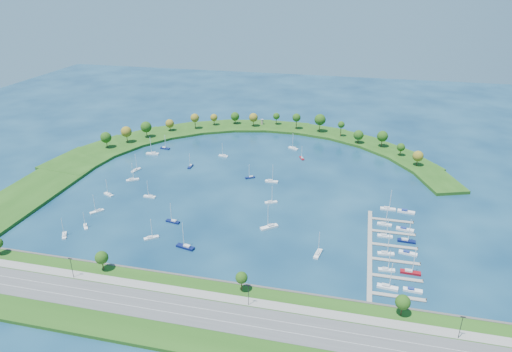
% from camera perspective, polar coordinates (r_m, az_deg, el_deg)
% --- Properties ---
extents(ground, '(700.00, 700.00, 0.00)m').
position_cam_1_polar(ground, '(293.21, -1.17, -1.01)').
color(ground, '#072441').
rests_on(ground, ground).
extents(south_shoreline, '(420.00, 43.10, 11.60)m').
position_cam_1_polar(south_shoreline, '(194.25, -10.49, -15.97)').
color(south_shoreline, '#1F4713').
rests_on(south_shoreline, ground).
extents(breakwater, '(286.74, 247.64, 2.00)m').
position_cam_1_polar(breakwater, '(348.43, -6.60, 3.22)').
color(breakwater, '#1F4713').
rests_on(breakwater, ground).
extents(breakwater_trees, '(236.52, 94.07, 15.49)m').
position_cam_1_polar(breakwater_trees, '(369.47, -0.48, 6.17)').
color(breakwater_trees, '#382314').
rests_on(breakwater_trees, breakwater).
extents(harbor_tower, '(2.60, 2.60, 4.63)m').
position_cam_1_polar(harbor_tower, '(403.31, 0.78, 6.83)').
color(harbor_tower, gray).
rests_on(harbor_tower, breakwater).
extents(dock_system, '(24.28, 82.00, 1.60)m').
position_cam_1_polar(dock_system, '(232.92, 15.94, -9.21)').
color(dock_system, gray).
rests_on(dock_system, ground).
extents(moored_boat_0, '(6.61, 5.03, 9.73)m').
position_cam_1_polar(moored_boat_0, '(301.21, -0.75, -0.11)').
color(moored_boat_0, '#0B1345').
rests_on(moored_boat_0, ground).
extents(moored_boat_1, '(7.25, 6.42, 11.16)m').
position_cam_1_polar(moored_boat_1, '(240.89, -13.06, -7.51)').
color(moored_boat_1, white).
rests_on(moored_boat_1, ground).
extents(moored_boat_2, '(3.75, 8.62, 12.26)m').
position_cam_1_polar(moored_boat_2, '(224.45, 7.80, -9.61)').
color(moored_boat_2, white).
rests_on(moored_boat_2, ground).
extents(moored_boat_3, '(9.71, 3.65, 13.94)m').
position_cam_1_polar(moored_boat_3, '(349.38, -12.88, 2.81)').
color(moored_boat_3, white).
rests_on(moored_boat_3, ground).
extents(moored_boat_4, '(8.50, 6.36, 12.46)m').
position_cam_1_polar(moored_boat_4, '(352.58, 4.73, 3.55)').
color(moored_boat_4, white).
rests_on(moored_boat_4, ground).
extents(moored_boat_5, '(7.44, 3.16, 10.59)m').
position_cam_1_polar(moored_boat_5, '(337.64, -4.12, 2.60)').
color(moored_boat_5, white).
rests_on(moored_boat_5, ground).
extents(moored_boat_6, '(7.41, 4.76, 10.59)m').
position_cam_1_polar(moored_boat_6, '(292.61, -18.06, -2.16)').
color(moored_boat_6, white).
rests_on(moored_boat_6, ground).
extents(moored_boat_7, '(5.55, 7.10, 10.51)m').
position_cam_1_polar(moored_boat_7, '(256.64, -22.98, -6.85)').
color(moored_boat_7, white).
rests_on(moored_boat_7, ground).
extents(moored_boat_8, '(8.03, 3.35, 11.44)m').
position_cam_1_polar(moored_boat_8, '(358.56, -11.38, 3.49)').
color(moored_boat_8, '#0B1345').
rests_on(moored_boat_8, ground).
extents(moored_boat_9, '(8.28, 3.62, 11.77)m').
position_cam_1_polar(moored_boat_9, '(253.12, -10.42, -5.59)').
color(moored_boat_9, '#0B1345').
rests_on(moored_boat_9, ground).
extents(moored_boat_10, '(9.34, 8.37, 14.46)m').
position_cam_1_polar(moored_boat_10, '(243.80, 1.69, -6.37)').
color(moored_boat_10, white).
rests_on(moored_boat_10, ground).
extents(moored_boat_11, '(4.69, 6.79, 9.80)m').
position_cam_1_polar(moored_boat_11, '(334.39, 5.79, 2.31)').
color(moored_boat_11, maroon).
rests_on(moored_boat_11, ground).
extents(moored_boat_12, '(2.05, 7.21, 10.59)m').
position_cam_1_polar(moored_boat_12, '(321.59, -8.25, 1.26)').
color(moored_boat_12, '#0B1345').
rests_on(moored_boat_12, ground).
extents(moored_boat_13, '(7.52, 2.20, 11.01)m').
position_cam_1_polar(moored_boat_13, '(283.14, -13.24, -2.47)').
color(moored_boat_13, white).
rests_on(moored_boat_13, ground).
extents(moored_boat_14, '(9.97, 4.71, 14.14)m').
position_cam_1_polar(moored_boat_14, '(230.04, -8.86, -8.75)').
color(moored_boat_14, '#0B1345').
rests_on(moored_boat_14, ground).
extents(moored_boat_15, '(8.06, 6.68, 12.13)m').
position_cam_1_polar(moored_boat_15, '(308.43, -15.28, -0.41)').
color(moored_boat_15, white).
rests_on(moored_boat_15, ground).
extents(moored_boat_16, '(8.37, 2.35, 12.30)m').
position_cam_1_polar(moored_boat_16, '(295.50, 1.97, -0.62)').
color(moored_boat_16, white).
rests_on(moored_boat_16, ground).
extents(moored_boat_17, '(7.56, 5.11, 10.89)m').
position_cam_1_polar(moored_boat_17, '(269.16, 1.89, -3.25)').
color(moored_boat_17, white).
rests_on(moored_boat_17, ground).
extents(moored_boat_18, '(4.50, 8.42, 11.93)m').
position_cam_1_polar(moored_boat_18, '(322.87, -14.85, 0.77)').
color(moored_boat_18, white).
rests_on(moored_boat_18, ground).
extents(moored_boat_19, '(6.54, 7.41, 11.40)m').
position_cam_1_polar(moored_boat_19, '(274.45, -19.39, -4.17)').
color(moored_boat_19, white).
rests_on(moored_boat_19, ground).
extents(moored_boat_20, '(5.32, 6.18, 9.42)m').
position_cam_1_polar(moored_boat_20, '(261.05, -20.66, -5.91)').
color(moored_boat_20, white).
rests_on(moored_boat_20, ground).
extents(docked_boat_0, '(9.15, 3.53, 13.11)m').
position_cam_1_polar(docked_boat_0, '(209.70, 16.20, -13.21)').
color(docked_boat_0, white).
rests_on(docked_boat_0, ground).
extents(docked_boat_1, '(8.12, 2.75, 1.63)m').
position_cam_1_polar(docked_boat_1, '(211.41, 19.09, -13.42)').
color(docked_boat_1, white).
rests_on(docked_boat_1, ground).
extents(docked_boat_2, '(7.61, 2.70, 10.97)m').
position_cam_1_polar(docked_boat_2, '(220.28, 16.11, -11.20)').
color(docked_boat_2, white).
rests_on(docked_boat_2, ground).
extents(docked_boat_3, '(9.11, 2.86, 13.25)m').
position_cam_1_polar(docked_boat_3, '(221.71, 18.85, -11.33)').
color(docked_boat_3, maroon).
rests_on(docked_boat_3, ground).
extents(docked_boat_4, '(8.17, 3.15, 11.70)m').
position_cam_1_polar(docked_boat_4, '(231.46, 16.02, -9.29)').
color(docked_boat_4, white).
rests_on(docked_boat_4, ground).
extents(docked_boat_5, '(8.91, 3.86, 1.76)m').
position_cam_1_polar(docked_boat_5, '(235.01, 18.56, -9.17)').
color(docked_boat_5, white).
rests_on(docked_boat_5, ground).
extents(docked_boat_6, '(7.70, 2.18, 11.31)m').
position_cam_1_polar(docked_boat_6, '(245.44, 15.92, -7.21)').
color(docked_boat_6, white).
rests_on(docked_boat_6, ground).
extents(docked_boat_7, '(9.02, 2.94, 13.09)m').
position_cam_1_polar(docked_boat_7, '(244.37, 18.40, -7.69)').
color(docked_boat_7, '#0B1345').
rests_on(docked_boat_7, ground).
extents(docked_boat_8, '(7.83, 2.88, 11.26)m').
position_cam_1_polar(docked_boat_8, '(256.13, 15.85, -5.79)').
color(docked_boat_8, white).
rests_on(docked_boat_8, ground).
extents(docked_boat_9, '(9.35, 4.01, 1.85)m').
position_cam_1_polar(docked_boat_9, '(254.39, 18.21, -6.39)').
color(docked_boat_9, white).
rests_on(docked_boat_9, ground).
extents(docked_boat_10, '(8.62, 2.58, 12.61)m').
position_cam_1_polar(docked_boat_10, '(272.49, 16.26, -3.93)').
color(docked_boat_10, white).
rests_on(docked_boat_10, ground).
extents(docked_boat_11, '(9.79, 3.96, 1.94)m').
position_cam_1_polar(docked_boat_11, '(272.48, 18.35, -4.27)').
color(docked_boat_11, white).
rests_on(docked_boat_11, ground).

